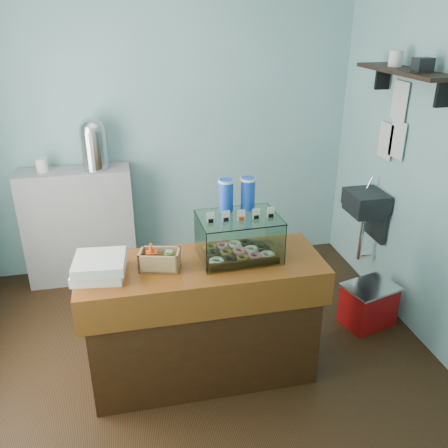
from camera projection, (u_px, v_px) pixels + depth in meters
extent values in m
plane|color=black|center=(199.00, 349.00, 3.68)|extent=(3.50, 3.50, 0.00)
cube|color=#78AFB0|center=(169.00, 127.00, 4.44)|extent=(3.50, 0.04, 2.80)
cube|color=#78AFB0|center=(255.00, 305.00, 1.76)|extent=(3.50, 0.04, 2.80)
cube|color=#78AFB0|center=(432.00, 162.00, 3.43)|extent=(0.04, 3.00, 2.80)
cube|color=black|center=(366.00, 200.00, 4.10)|extent=(0.30, 0.35, 0.15)
cube|color=black|center=(377.00, 220.00, 4.21)|extent=(0.04, 0.30, 0.35)
cylinder|color=silver|center=(370.00, 183.00, 4.15)|extent=(0.02, 0.02, 0.12)
cylinder|color=silver|center=(361.00, 237.00, 4.24)|extent=(0.04, 0.04, 0.45)
cube|color=black|center=(405.00, 71.00, 3.43)|extent=(0.25, 1.00, 0.03)
cube|color=black|center=(444.00, 94.00, 3.12)|extent=(0.12, 0.03, 0.18)
cube|color=black|center=(383.00, 78.00, 3.84)|extent=(0.12, 0.03, 0.18)
cube|color=silver|center=(397.00, 140.00, 3.81)|extent=(0.01, 0.21, 0.30)
cube|color=silver|center=(386.00, 141.00, 3.98)|extent=(0.01, 0.21, 0.30)
cube|color=silver|center=(400.00, 101.00, 3.73)|extent=(0.01, 0.21, 0.30)
cube|color=#3F1C0C|center=(203.00, 324.00, 3.28)|extent=(1.50, 0.56, 0.84)
cube|color=#482409|center=(202.00, 267.00, 3.09)|extent=(1.60, 0.60, 0.06)
cube|color=#482409|center=(210.00, 306.00, 2.89)|extent=(1.60, 0.04, 0.18)
cube|color=#97979A|center=(80.00, 226.00, 4.45)|extent=(1.00, 0.32, 1.10)
cube|color=#321D0F|center=(238.00, 255.00, 3.17)|extent=(0.47, 0.35, 0.02)
torus|color=beige|center=(217.00, 262.00, 3.02)|extent=(0.10, 0.10, 0.03)
torus|color=black|center=(230.00, 260.00, 3.04)|extent=(0.10, 0.10, 0.03)
torus|color=brown|center=(243.00, 258.00, 3.06)|extent=(0.10, 0.10, 0.03)
torus|color=#EC6F84|center=(255.00, 257.00, 3.08)|extent=(0.10, 0.10, 0.03)
torus|color=beige|center=(268.00, 255.00, 3.10)|extent=(0.10, 0.10, 0.03)
torus|color=black|center=(214.00, 254.00, 3.12)|extent=(0.10, 0.10, 0.03)
torus|color=brown|center=(226.00, 253.00, 3.14)|extent=(0.10, 0.10, 0.03)
torus|color=#EC6F84|center=(238.00, 251.00, 3.15)|extent=(0.10, 0.10, 0.03)
torus|color=beige|center=(251.00, 250.00, 3.17)|extent=(0.10, 0.10, 0.03)
torus|color=black|center=(263.00, 248.00, 3.19)|extent=(0.10, 0.10, 0.03)
torus|color=brown|center=(210.00, 247.00, 3.21)|extent=(0.10, 0.10, 0.03)
torus|color=#EC6F84|center=(222.00, 246.00, 3.23)|extent=(0.10, 0.10, 0.03)
torus|color=beige|center=(234.00, 244.00, 3.25)|extent=(0.10, 0.10, 0.03)
torus|color=black|center=(246.00, 243.00, 3.27)|extent=(0.10, 0.10, 0.03)
cube|color=white|center=(247.00, 250.00, 2.95)|extent=(0.51, 0.03, 0.28)
cube|color=white|center=(231.00, 226.00, 3.28)|extent=(0.51, 0.03, 0.28)
cube|color=white|center=(200.00, 242.00, 3.05)|extent=(0.02, 0.37, 0.28)
cube|color=white|center=(275.00, 233.00, 3.17)|extent=(0.02, 0.37, 0.28)
cube|color=white|center=(239.00, 217.00, 3.05)|extent=(0.54, 0.41, 0.01)
cube|color=silver|center=(211.00, 218.00, 2.95)|extent=(0.05, 0.01, 0.07)
cube|color=black|center=(211.00, 221.00, 2.96)|extent=(0.03, 0.02, 0.02)
cube|color=silver|center=(226.00, 216.00, 2.97)|extent=(0.05, 0.01, 0.07)
cube|color=black|center=(226.00, 220.00, 2.98)|extent=(0.03, 0.02, 0.02)
cube|color=silver|center=(241.00, 215.00, 2.99)|extent=(0.05, 0.01, 0.07)
cube|color=red|center=(241.00, 218.00, 3.00)|extent=(0.03, 0.02, 0.02)
cube|color=silver|center=(256.00, 213.00, 3.02)|extent=(0.05, 0.01, 0.07)
cube|color=black|center=(256.00, 217.00, 3.03)|extent=(0.03, 0.02, 0.02)
cube|color=silver|center=(271.00, 212.00, 3.04)|extent=(0.05, 0.01, 0.07)
cube|color=black|center=(270.00, 215.00, 3.05)|extent=(0.03, 0.02, 0.02)
cylinder|color=blue|center=(226.00, 195.00, 3.10)|extent=(0.09, 0.09, 0.22)
cylinder|color=silver|center=(226.00, 181.00, 3.06)|extent=(0.10, 0.10, 0.02)
cylinder|color=blue|center=(248.00, 193.00, 3.13)|extent=(0.09, 0.09, 0.22)
cylinder|color=silver|center=(248.00, 179.00, 3.09)|extent=(0.10, 0.10, 0.02)
cube|color=tan|center=(160.00, 267.00, 3.02)|extent=(0.28, 0.21, 0.01)
cube|color=tan|center=(158.00, 265.00, 2.94)|extent=(0.25, 0.08, 0.12)
cube|color=tan|center=(161.00, 255.00, 3.06)|extent=(0.25, 0.08, 0.12)
cube|color=tan|center=(141.00, 259.00, 3.00)|extent=(0.05, 0.15, 0.12)
cube|color=tan|center=(178.00, 260.00, 2.99)|extent=(0.05, 0.15, 0.12)
imported|color=#C54012|center=(152.00, 255.00, 2.99)|extent=(0.09, 0.09, 0.16)
cylinder|color=#358424|center=(169.00, 260.00, 3.00)|extent=(0.06, 0.06, 0.10)
cylinder|color=silver|center=(169.00, 252.00, 2.97)|extent=(0.05, 0.05, 0.01)
cube|color=silver|center=(99.00, 271.00, 2.93)|extent=(0.35, 0.35, 0.06)
cube|color=silver|center=(100.00, 263.00, 2.90)|extent=(0.33, 0.33, 0.06)
cylinder|color=silver|center=(97.00, 168.00, 4.26)|extent=(0.25, 0.25, 0.01)
cylinder|color=silver|center=(94.00, 149.00, 4.19)|extent=(0.22, 0.22, 0.34)
sphere|color=silver|center=(92.00, 130.00, 4.12)|extent=(0.22, 0.22, 0.22)
cube|color=#AF0E0F|center=(368.00, 306.00, 3.92)|extent=(0.45, 0.39, 0.34)
cube|color=silver|center=(371.00, 287.00, 3.85)|extent=(0.48, 0.41, 0.02)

